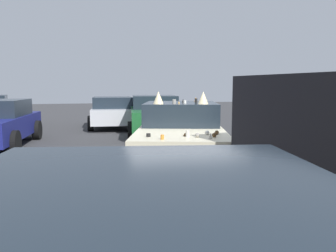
% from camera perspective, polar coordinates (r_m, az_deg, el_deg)
% --- Properties ---
extents(ground_plane, '(60.00, 60.00, 0.00)m').
position_cam_1_polar(ground_plane, '(7.85, 2.14, -6.48)').
color(ground_plane, '#38383A').
extents(art_car_decorated, '(4.79, 3.00, 1.69)m').
position_cam_1_polar(art_car_decorated, '(7.82, 2.16, -1.21)').
color(art_car_decorated, beige).
rests_on(art_car_decorated, ground).
extents(parked_sedan_near_left, '(4.39, 2.41, 1.46)m').
position_cam_1_polar(parked_sedan_near_left, '(12.56, -2.31, 1.93)').
color(parked_sedan_near_left, '#1E602D').
rests_on(parked_sedan_near_left, ground).
extents(parked_sedan_behind_left, '(4.31, 2.23, 1.36)m').
position_cam_1_polar(parked_sedan_behind_left, '(15.10, -9.46, 2.44)').
color(parked_sedan_behind_left, silver).
rests_on(parked_sedan_behind_left, ground).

